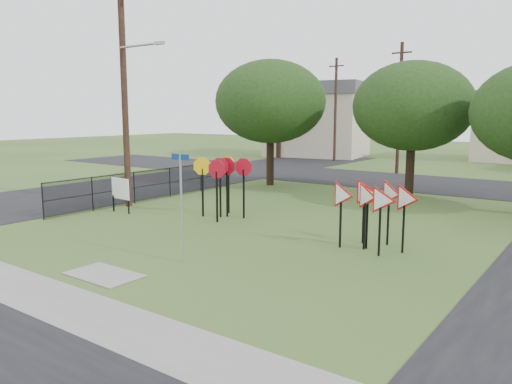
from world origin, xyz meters
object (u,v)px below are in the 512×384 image
yield_sign_cluster (373,199)px  info_board (120,190)px  street_name_sign (181,201)px  stop_sign_cluster (223,173)px

yield_sign_cluster → info_board: 11.01m
street_name_sign → stop_sign_cluster: street_name_sign is taller
stop_sign_cluster → street_name_sign: bearing=-60.8°
street_name_sign → info_board: size_ratio=2.08×
stop_sign_cluster → info_board: 4.61m
stop_sign_cluster → yield_sign_cluster: size_ratio=0.89×
yield_sign_cluster → info_board: yield_sign_cluster is taller
stop_sign_cluster → yield_sign_cluster: stop_sign_cluster is taller
street_name_sign → stop_sign_cluster: 6.30m
street_name_sign → stop_sign_cluster: bearing=119.2°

